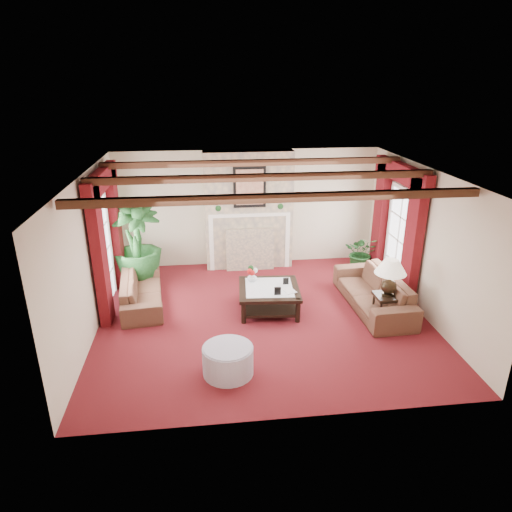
{
  "coord_description": "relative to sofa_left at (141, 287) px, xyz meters",
  "views": [
    {
      "loc": [
        -1.03,
        -7.48,
        4.19
      ],
      "look_at": [
        -0.09,
        0.4,
        1.08
      ],
      "focal_mm": 32.0,
      "sensor_mm": 36.0,
      "label": 1
    }
  ],
  "objects": [
    {
      "name": "curtains_left",
      "position": [
        -0.55,
        0.2,
        2.17
      ],
      "size": [
        0.2,
        2.4,
        2.55
      ],
      "primitive_type": null,
      "color": "#500A12",
      "rests_on": "ground"
    },
    {
      "name": "ceiling",
      "position": [
        2.31,
        -0.8,
        2.32
      ],
      "size": [
        6.0,
        6.0,
        0.0
      ],
      "primitive_type": "plane",
      "rotation": [
        3.14,
        0.0,
        0.0
      ],
      "color": "white",
      "rests_on": "floor"
    },
    {
      "name": "flower_vase",
      "position": [
        2.16,
        -0.2,
        0.18
      ],
      "size": [
        0.27,
        0.27,
        0.18
      ],
      "primitive_type": "imported",
      "rotation": [
        0.0,
        0.0,
        -0.24
      ],
      "color": "silver",
      "rests_on": "coffee_table"
    },
    {
      "name": "french_door_left",
      "position": [
        -0.66,
        0.2,
        1.75
      ],
      "size": [
        0.1,
        1.1,
        2.16
      ],
      "primitive_type": null,
      "color": "white",
      "rests_on": "ground"
    },
    {
      "name": "photo_frame_a",
      "position": [
        2.56,
        -0.86,
        0.17
      ],
      "size": [
        0.12,
        0.02,
        0.16
      ],
      "primitive_type": null,
      "rotation": [
        0.0,
        0.0,
        -0.02
      ],
      "color": "black",
      "rests_on": "coffee_table"
    },
    {
      "name": "french_door_right",
      "position": [
        5.28,
        0.2,
        1.75
      ],
      "size": [
        0.1,
        1.1,
        2.16
      ],
      "primitive_type": null,
      "color": "white",
      "rests_on": "ground"
    },
    {
      "name": "side_table",
      "position": [
        4.52,
        -1.2,
        -0.12
      ],
      "size": [
        0.5,
        0.5,
        0.52
      ],
      "primitive_type": null,
      "rotation": [
        0.0,
        0.0,
        -0.14
      ],
      "color": "black",
      "rests_on": "ground"
    },
    {
      "name": "ceiling_beams",
      "position": [
        2.31,
        -0.8,
        2.26
      ],
      "size": [
        6.0,
        3.0,
        0.12
      ],
      "primitive_type": null,
      "color": "#3A1F12",
      "rests_on": "ceiling"
    },
    {
      "name": "right_wall",
      "position": [
        5.31,
        -0.8,
        0.97
      ],
      "size": [
        0.02,
        5.5,
        2.7
      ],
      "primitive_type": "cube",
      "color": "beige",
      "rests_on": "ground"
    },
    {
      "name": "small_plant",
      "position": [
        4.86,
        1.17,
        -0.05
      ],
      "size": [
        1.32,
        1.35,
        0.66
      ],
      "primitive_type": "imported",
      "rotation": [
        0.0,
        0.0,
        -0.36
      ],
      "color": "black",
      "rests_on": "ground"
    },
    {
      "name": "left_wall",
      "position": [
        -0.69,
        -0.8,
        0.97
      ],
      "size": [
        0.02,
        5.5,
        2.7
      ],
      "primitive_type": "cube",
      "color": "beige",
      "rests_on": "ground"
    },
    {
      "name": "potted_palm",
      "position": [
        -0.16,
        1.01,
        0.14
      ],
      "size": [
        2.26,
        2.53,
        1.03
      ],
      "primitive_type": "imported",
      "rotation": [
        0.0,
        0.0,
        0.37
      ],
      "color": "black",
      "rests_on": "ground"
    },
    {
      "name": "floor",
      "position": [
        2.31,
        -0.8,
        -0.38
      ],
      "size": [
        6.0,
        6.0,
        0.0
      ],
      "primitive_type": "plane",
      "color": "#4F0E14",
      "rests_on": "ground"
    },
    {
      "name": "curtains_right",
      "position": [
        5.17,
        0.2,
        2.17
      ],
      "size": [
        0.2,
        2.4,
        2.55
      ],
      "primitive_type": null,
      "color": "#500A12",
      "rests_on": "ground"
    },
    {
      "name": "sofa_right",
      "position": [
        4.48,
        -0.65,
        0.06
      ],
      "size": [
        2.3,
        0.83,
        0.88
      ],
      "primitive_type": "imported",
      "rotation": [
        0.0,
        0.0,
        -1.53
      ],
      "color": "#350E15",
      "rests_on": "ground"
    },
    {
      "name": "fireplace",
      "position": [
        2.31,
        1.75,
        2.32
      ],
      "size": [
        2.0,
        0.52,
        2.7
      ],
      "primitive_type": null,
      "color": "tan",
      "rests_on": "ground"
    },
    {
      "name": "book",
      "position": [
        2.71,
        -0.75,
        0.22
      ],
      "size": [
        0.21,
        0.14,
        0.27
      ],
      "primitive_type": "imported",
      "rotation": [
        0.0,
        0.0,
        0.31
      ],
      "color": "black",
      "rests_on": "coffee_table"
    },
    {
      "name": "coffee_table",
      "position": [
        2.45,
        -0.52,
        -0.14
      ],
      "size": [
        1.22,
        1.22,
        0.47
      ],
      "primitive_type": null,
      "rotation": [
        0.0,
        0.0,
        -0.08
      ],
      "color": "black",
      "rests_on": "ground"
    },
    {
      "name": "photo_frame_b",
      "position": [
        2.79,
        -0.43,
        0.16
      ],
      "size": [
        0.11,
        0.02,
        0.14
      ],
      "primitive_type": null,
      "rotation": [
        0.0,
        0.0,
        0.03
      ],
      "color": "black",
      "rests_on": "coffee_table"
    },
    {
      "name": "back_wall",
      "position": [
        2.31,
        1.95,
        0.97
      ],
      "size": [
        6.0,
        0.02,
        2.7
      ],
      "primitive_type": "cube",
      "color": "beige",
      "rests_on": "ground"
    },
    {
      "name": "ottoman",
      "position": [
        1.55,
        -2.47,
        -0.15
      ],
      "size": [
        0.77,
        0.77,
        0.45
      ],
      "primitive_type": "cylinder",
      "color": "#978EA1",
      "rests_on": "ground"
    },
    {
      "name": "sofa_left",
      "position": [
        0.0,
        0.0,
        0.0
      ],
      "size": [
        2.05,
        0.98,
        0.75
      ],
      "primitive_type": "imported",
      "rotation": [
        0.0,
        0.0,
        1.68
      ],
      "color": "#350E15",
      "rests_on": "ground"
    },
    {
      "name": "table_lamp",
      "position": [
        4.52,
        -1.2,
        0.5
      ],
      "size": [
        0.56,
        0.56,
        0.71
      ],
      "primitive_type": null,
      "color": "black",
      "rests_on": "side_table"
    }
  ]
}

